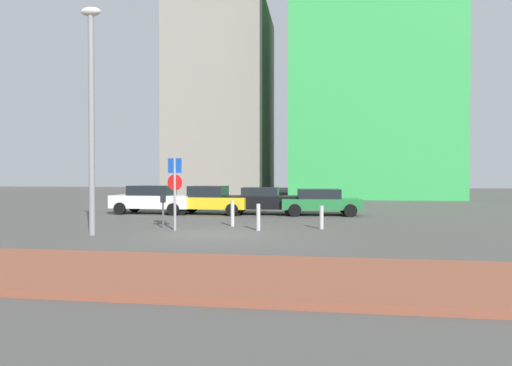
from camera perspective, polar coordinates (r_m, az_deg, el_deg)
The scene contains 14 objects.
ground_plane at distance 15.13m, azimuth -5.95°, elevation -6.82°, with size 120.00×120.00×0.00m, color #4C4947.
sidewalk_brick at distance 9.32m, azimuth -15.45°, elevation -11.33°, with size 40.00×3.70×0.14m, color brown.
parked_car_white at distance 23.89m, azimuth -13.55°, elevation -2.07°, with size 4.38×2.04×1.52m.
parked_car_yellow at distance 23.01m, azimuth -6.09°, elevation -2.23°, with size 4.08×2.09×1.51m.
parked_car_black at distance 22.76m, azimuth 1.03°, elevation -2.31°, with size 4.20×2.01×1.44m.
parked_car_green at distance 22.56m, azimuth 8.53°, elevation -2.40°, with size 4.18×2.27×1.36m.
parking_sign_post at distance 16.33m, azimuth -10.73°, elevation -0.22°, with size 0.60×0.13×2.73m.
parking_meter at distance 17.18m, azimuth -12.24°, elevation -3.09°, with size 0.18×0.14×1.29m.
street_lamp at distance 15.99m, azimuth -21.01°, elevation 9.86°, with size 0.70×0.36×7.81m.
traffic_bollard_near at distance 16.09m, azimuth 0.31°, elevation -4.56°, with size 0.15×0.15×1.00m, color #B7B7BC.
traffic_bollard_mid at distance 16.71m, azimuth 8.69°, elevation -4.54°, with size 0.16×0.16×0.90m, color #B7B7BC.
traffic_bollard_far at distance 17.44m, azimuth -3.14°, elevation -4.06°, with size 0.15×0.15×1.05m, color #B7B7BC.
building_colorful_midrise at distance 47.00m, azimuth 14.41°, elevation 18.13°, with size 14.69×15.77×31.89m, color green.
building_under_construction at distance 50.17m, azimuth -4.42°, elevation 10.52°, with size 10.62×12.13×20.76m, color gray.
Camera 1 is at (3.65, -14.54, 2.05)m, focal length 30.14 mm.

